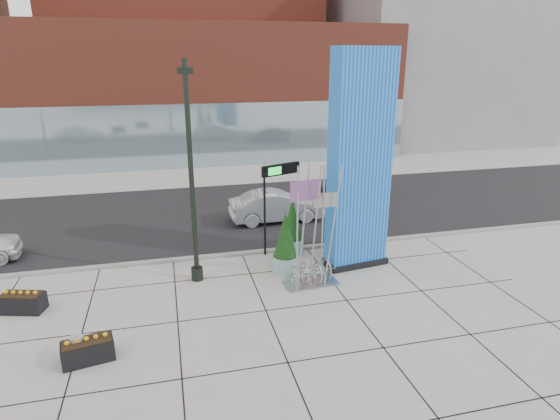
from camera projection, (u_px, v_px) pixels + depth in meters
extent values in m
plane|color=#9E9991|center=(233.00, 300.00, 16.93)|extent=(160.00, 160.00, 0.00)
cube|color=black|center=(207.00, 214.00, 26.15)|extent=(80.00, 12.00, 0.02)
cube|color=gray|center=(220.00, 256.00, 20.60)|extent=(80.00, 0.30, 0.12)
cube|color=brown|center=(197.00, 92.00, 40.36)|extent=(34.00, 10.00, 11.00)
cube|color=#8CA5B2|center=(203.00, 136.00, 36.86)|extent=(34.00, 0.60, 5.00)
cube|color=slate|center=(429.00, 51.00, 49.60)|extent=(20.00, 18.00, 18.00)
cube|color=blue|center=(360.00, 163.00, 18.58)|extent=(2.55, 1.32, 8.78)
cube|color=black|center=(354.00, 261.00, 19.91)|extent=(2.78, 1.54, 0.24)
cylinder|color=black|center=(191.00, 177.00, 17.22)|extent=(0.19, 0.19, 8.36)
cylinder|color=black|center=(197.00, 273.00, 18.43)|extent=(0.46, 0.46, 0.52)
cube|color=black|center=(185.00, 71.00, 16.05)|extent=(0.54, 0.27, 0.23)
cube|color=#A7A9AC|center=(311.00, 283.00, 18.19)|extent=(2.17, 1.23, 0.06)
cylinder|color=#A7A9AC|center=(296.00, 230.00, 17.13)|extent=(0.07, 0.07, 4.73)
cylinder|color=#A7A9AC|center=(304.00, 226.00, 17.53)|extent=(0.07, 0.07, 4.73)
cylinder|color=#A7A9AC|center=(315.00, 227.00, 17.39)|extent=(0.07, 0.07, 4.73)
cylinder|color=#A7A9AC|center=(324.00, 224.00, 17.75)|extent=(0.07, 0.07, 4.73)
cylinder|color=#A7A9AC|center=(333.00, 227.00, 17.41)|extent=(0.07, 0.07, 4.73)
torus|color=#A7A9AC|center=(294.00, 276.00, 17.80)|extent=(0.15, 0.86, 0.86)
torus|color=#A7A9AC|center=(304.00, 272.00, 18.09)|extent=(0.15, 0.86, 0.86)
torus|color=#A7A9AC|center=(318.00, 273.00, 18.02)|extent=(0.15, 0.86, 0.86)
torus|color=#A7A9AC|center=(327.00, 270.00, 18.30)|extent=(0.15, 0.86, 0.86)
cube|color=red|center=(305.00, 190.00, 16.95)|extent=(1.22, 0.27, 0.76)
cube|color=#A7A9AC|center=(326.00, 200.00, 17.38)|extent=(0.95, 0.05, 0.57)
cylinder|color=gray|center=(78.00, 348.00, 13.49)|extent=(0.39, 0.39, 0.77)
cylinder|color=black|center=(265.00, 212.00, 20.24)|extent=(0.09, 0.09, 3.97)
cube|color=black|center=(284.00, 171.00, 19.87)|extent=(1.83, 0.83, 0.47)
cube|color=#19D833|center=(276.00, 172.00, 19.69)|extent=(0.63, 0.25, 0.33)
cylinder|color=#83B0AF|center=(336.00, 242.00, 21.33)|extent=(1.06, 1.06, 0.74)
cylinder|color=black|center=(336.00, 234.00, 21.22)|extent=(0.98, 0.98, 0.06)
cone|color=black|center=(337.00, 214.00, 20.92)|extent=(0.96, 0.96, 1.91)
cylinder|color=#83B0AF|center=(292.00, 246.00, 20.87)|extent=(1.03, 1.03, 0.72)
cylinder|color=black|center=(292.00, 238.00, 20.76)|extent=(0.94, 0.94, 0.06)
cone|color=black|center=(292.00, 219.00, 20.47)|extent=(0.92, 0.92, 1.85)
cylinder|color=#83B0AF|center=(285.00, 264.00, 19.02)|extent=(1.05, 1.05, 0.73)
cylinder|color=black|center=(285.00, 256.00, 18.91)|extent=(0.96, 0.96, 0.06)
cone|color=black|center=(285.00, 234.00, 18.62)|extent=(0.94, 0.94, 1.88)
cube|color=black|center=(23.00, 303.00, 16.12)|extent=(1.57, 1.08, 0.61)
cube|color=black|center=(21.00, 295.00, 16.02)|extent=(1.45, 0.95, 0.06)
cube|color=black|center=(88.00, 351.00, 13.48)|extent=(1.54, 0.97, 0.61)
cube|color=black|center=(87.00, 341.00, 13.38)|extent=(1.42, 0.85, 0.06)
imported|color=#AEAFB6|center=(277.00, 206.00, 24.89)|extent=(5.02, 1.84, 1.64)
imported|color=black|center=(346.00, 189.00, 28.79)|extent=(4.91, 2.70, 1.35)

